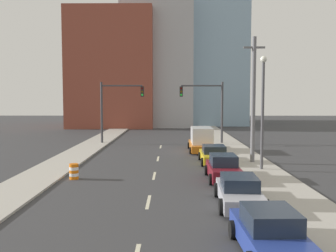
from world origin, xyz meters
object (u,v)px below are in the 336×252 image
at_px(sedan_silver, 239,192).
at_px(sedan_yellow, 214,155).
at_px(traffic_barrel, 74,171).
at_px(traffic_signal_right, 210,104).
at_px(utility_pole_right_mid, 253,99).
at_px(box_truck_orange, 202,140).
at_px(traffic_signal_left, 113,104).
at_px(sedan_maroon, 223,168).
at_px(sedan_blue, 270,234).
at_px(street_lamp, 263,104).

distance_m(sedan_silver, sedan_yellow, 11.23).
bearing_deg(traffic_barrel, sedan_yellow, 31.68).
xyz_separation_m(traffic_signal_right, traffic_barrel, (-10.13, -17.69, -3.85)).
xyz_separation_m(utility_pole_right_mid, box_truck_orange, (-3.36, 6.32, -3.83)).
bearing_deg(sedan_yellow, traffic_signal_left, 128.45).
height_order(traffic_signal_left, sedan_silver, traffic_signal_left).
bearing_deg(utility_pole_right_mid, sedan_maroon, -117.57).
bearing_deg(box_truck_orange, traffic_signal_left, 147.65).
height_order(sedan_blue, sedan_silver, sedan_blue).
xyz_separation_m(street_lamp, sedan_blue, (-3.02, -13.68, -3.87)).
distance_m(traffic_signal_left, sedan_silver, 25.33).
bearing_deg(traffic_signal_right, utility_pole_right_mid, -80.59).
relative_size(traffic_signal_right, traffic_barrel, 7.02).
height_order(traffic_signal_right, box_truck_orange, traffic_signal_right).
height_order(utility_pole_right_mid, sedan_silver, utility_pole_right_mid).
bearing_deg(sedan_yellow, traffic_signal_right, 85.74).
xyz_separation_m(street_lamp, sedan_silver, (-3.03, -8.29, -3.89)).
height_order(sedan_blue, sedan_yellow, sedan_blue).
height_order(street_lamp, sedan_maroon, street_lamp).
bearing_deg(sedan_maroon, traffic_signal_left, 117.69).
distance_m(street_lamp, sedan_silver, 9.65).
distance_m(traffic_signal_left, sedan_maroon, 20.46).
bearing_deg(traffic_signal_left, sedan_maroon, -62.15).
xyz_separation_m(traffic_signal_left, sedan_silver, (9.39, -23.23, -3.68)).
height_order(sedan_yellow, box_truck_orange, box_truck_orange).
distance_m(sedan_blue, sedan_silver, 5.39).
relative_size(street_lamp, sedan_silver, 1.64).
bearing_deg(traffic_barrel, sedan_maroon, -0.68).
bearing_deg(utility_pole_right_mid, traffic_signal_right, 99.41).
height_order(traffic_signal_right, traffic_barrel, traffic_signal_right).
xyz_separation_m(traffic_signal_left, sedan_yellow, (9.49, -12.01, -3.70)).
bearing_deg(sedan_silver, traffic_barrel, 151.18).
height_order(traffic_signal_right, utility_pole_right_mid, utility_pole_right_mid).
xyz_separation_m(sedan_yellow, box_truck_orange, (-0.44, 6.28, 0.42)).
bearing_deg(street_lamp, box_truck_orange, 110.10).
height_order(traffic_signal_right, sedan_silver, traffic_signal_right).
relative_size(traffic_barrel, sedan_silver, 0.20).
bearing_deg(sedan_yellow, sedan_maroon, -90.68).
bearing_deg(sedan_maroon, box_truck_orange, 91.54).
xyz_separation_m(traffic_signal_left, traffic_barrel, (0.28, -17.69, -3.85)).
height_order(traffic_signal_left, sedan_blue, traffic_signal_left).
relative_size(traffic_barrel, street_lamp, 0.12).
distance_m(sedan_blue, sedan_yellow, 16.62).
distance_m(utility_pole_right_mid, sedan_silver, 12.33).
relative_size(traffic_signal_right, sedan_maroon, 1.51).
height_order(sedan_maroon, box_truck_orange, box_truck_orange).
height_order(sedan_silver, box_truck_orange, box_truck_orange).
bearing_deg(sedan_silver, sedan_maroon, 92.33).
xyz_separation_m(traffic_signal_left, sedan_blue, (9.40, -28.62, -3.66)).
bearing_deg(sedan_blue, box_truck_orange, 88.99).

